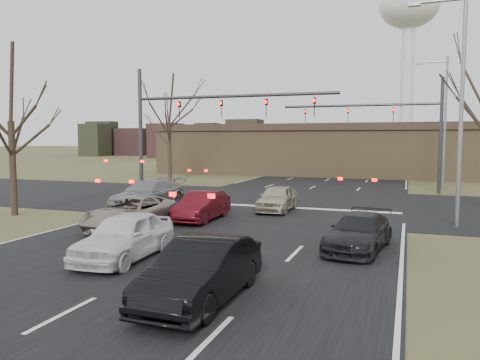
% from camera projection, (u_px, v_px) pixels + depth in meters
% --- Properties ---
extents(ground, '(360.00, 360.00, 0.00)m').
position_uv_depth(ground, '(156.00, 268.00, 13.87)').
color(ground, '#464625').
rests_on(ground, ground).
extents(road_main, '(14.00, 300.00, 0.02)m').
position_uv_depth(road_main, '(359.00, 164.00, 70.08)').
color(road_main, black).
rests_on(road_main, ground).
extents(road_cross, '(200.00, 14.00, 0.02)m').
position_uv_depth(road_cross, '(283.00, 202.00, 27.92)').
color(road_cross, black).
rests_on(road_cross, ground).
extents(building, '(42.40, 10.40, 5.30)m').
position_uv_depth(building, '(358.00, 150.00, 48.56)').
color(building, olive).
rests_on(building, ground).
extents(water_tower, '(15.00, 15.00, 44.50)m').
position_uv_depth(water_tower, '(409.00, 16.00, 121.12)').
color(water_tower, silver).
rests_on(water_tower, ground).
extents(mast_arm_near, '(12.12, 0.24, 8.00)m').
position_uv_depth(mast_arm_near, '(189.00, 117.00, 27.36)').
color(mast_arm_near, '#383A3D').
rests_on(mast_arm_near, ground).
extents(mast_arm_far, '(11.12, 0.24, 8.00)m').
position_uv_depth(mast_arm_far, '(398.00, 121.00, 32.88)').
color(mast_arm_far, '#383A3D').
rests_on(mast_arm_far, ground).
extents(streetlight_right_near, '(2.34, 0.25, 10.00)m').
position_uv_depth(streetlight_right_near, '(457.00, 97.00, 19.76)').
color(streetlight_right_near, gray).
rests_on(streetlight_right_near, ground).
extents(streetlight_right_far, '(2.34, 0.25, 10.00)m').
position_uv_depth(streetlight_right_far, '(443.00, 115.00, 35.52)').
color(streetlight_right_far, gray).
rests_on(streetlight_right_far, ground).
extents(tree_left_near, '(5.10, 5.10, 8.50)m').
position_uv_depth(tree_left_near, '(9.00, 82.00, 22.79)').
color(tree_left_near, black).
rests_on(tree_left_near, ground).
extents(tree_left_far, '(5.70, 5.70, 9.50)m').
position_uv_depth(tree_left_far, '(169.00, 98.00, 41.03)').
color(tree_left_far, black).
rests_on(tree_left_far, ground).
extents(car_silver_suv, '(2.38, 5.04, 1.39)m').
position_uv_depth(car_silver_suv, '(131.00, 213.00, 19.72)').
color(car_silver_suv, gray).
rests_on(car_silver_suv, ground).
extents(car_white_sedan, '(2.01, 4.47, 1.49)m').
position_uv_depth(car_white_sedan, '(125.00, 236.00, 14.82)').
color(car_white_sedan, silver).
rests_on(car_white_sedan, ground).
extents(car_black_hatch, '(1.59, 4.46, 1.46)m').
position_uv_depth(car_black_hatch, '(202.00, 271.00, 10.97)').
color(car_black_hatch, black).
rests_on(car_black_hatch, ground).
extents(car_charcoal_sedan, '(2.28, 4.46, 1.24)m').
position_uv_depth(car_charcoal_sedan, '(359.00, 232.00, 16.01)').
color(car_charcoal_sedan, black).
rests_on(car_charcoal_sedan, ground).
extents(car_grey_ahead, '(2.50, 5.43, 1.54)m').
position_uv_depth(car_grey_ahead, '(148.00, 194.00, 25.72)').
color(car_grey_ahead, gray).
rests_on(car_grey_ahead, ground).
extents(car_red_ahead, '(1.52, 4.12, 1.35)m').
position_uv_depth(car_red_ahead, '(202.00, 206.00, 21.83)').
color(car_red_ahead, '#4B0A13').
rests_on(car_red_ahead, ground).
extents(car_silver_ahead, '(1.72, 4.06, 1.37)m').
position_uv_depth(car_silver_ahead, '(277.00, 198.00, 24.64)').
color(car_silver_ahead, '#B5B093').
rests_on(car_silver_ahead, ground).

